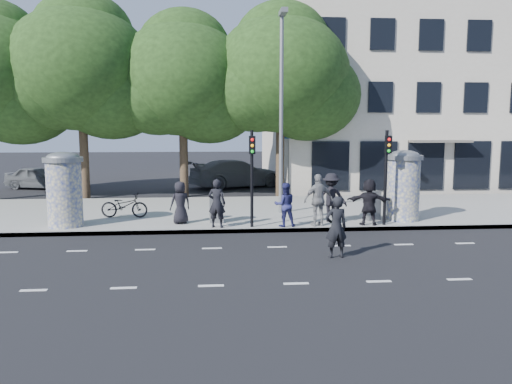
{
  "coord_description": "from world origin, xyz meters",
  "views": [
    {
      "loc": [
        -1.88,
        -13.45,
        3.69
      ],
      "look_at": [
        -0.48,
        3.5,
        1.44
      ],
      "focal_mm": 35.0,
      "sensor_mm": 36.0,
      "label": 1
    }
  ],
  "objects": [
    {
      "name": "ped_b",
      "position": [
        -1.83,
        3.85,
        1.01
      ],
      "size": [
        0.71,
        0.57,
        1.71
      ],
      "primitive_type": "imported",
      "rotation": [
        0.0,
        0.0,
        2.86
      ],
      "color": "black",
      "rests_on": "sidewalk"
    },
    {
      "name": "car_left",
      "position": [
        -12.3,
        16.87,
        0.67
      ],
      "size": [
        2.67,
        4.2,
        1.33
      ],
      "primitive_type": "imported",
      "rotation": [
        0.0,
        0.0,
        1.27
      ],
      "color": "#585B5F",
      "rests_on": "ground"
    },
    {
      "name": "traffic_pole_far",
      "position": [
        4.2,
        3.79,
        2.23
      ],
      "size": [
        0.22,
        0.31,
        3.4
      ],
      "color": "black",
      "rests_on": "sidewalk"
    },
    {
      "name": "sidewalk",
      "position": [
        0.0,
        7.5,
        0.07
      ],
      "size": [
        40.0,
        8.0,
        0.15
      ],
      "primitive_type": "cube",
      "color": "gray",
      "rests_on": "ground"
    },
    {
      "name": "ped_e",
      "position": [
        1.78,
        3.85,
        1.08
      ],
      "size": [
        1.21,
        0.86,
        1.86
      ],
      "primitive_type": "imported",
      "rotation": [
        0.0,
        0.0,
        3.38
      ],
      "color": "gray",
      "rests_on": "sidewalk"
    },
    {
      "name": "tree_mid_left",
      "position": [
        -8.5,
        12.5,
        6.5
      ],
      "size": [
        7.2,
        7.2,
        9.57
      ],
      "color": "#38281C",
      "rests_on": "ground"
    },
    {
      "name": "curb",
      "position": [
        0.0,
        3.55,
        0.07
      ],
      "size": [
        40.0,
        0.1,
        0.16
      ],
      "primitive_type": "cube",
      "color": "slate",
      "rests_on": "ground"
    },
    {
      "name": "ground",
      "position": [
        0.0,
        0.0,
        0.0
      ],
      "size": [
        120.0,
        120.0,
        0.0
      ],
      "primitive_type": "plane",
      "color": "black",
      "rests_on": "ground"
    },
    {
      "name": "man_road",
      "position": [
        1.5,
        0.06,
        0.88
      ],
      "size": [
        0.69,
        0.5,
        1.75
      ],
      "primitive_type": "imported",
      "rotation": [
        0.0,
        0.0,
        3.27
      ],
      "color": "black",
      "rests_on": "ground"
    },
    {
      "name": "bicycle",
      "position": [
        -5.42,
        6.08,
        0.63
      ],
      "size": [
        0.82,
        1.87,
        0.95
      ],
      "primitive_type": "imported",
      "rotation": [
        0.0,
        0.0,
        1.47
      ],
      "color": "black",
      "rests_on": "sidewalk"
    },
    {
      "name": "traffic_pole_near",
      "position": [
        -0.6,
        3.79,
        2.23
      ],
      "size": [
        0.22,
        0.31,
        3.4
      ],
      "color": "black",
      "rests_on": "sidewalk"
    },
    {
      "name": "tree_center",
      "position": [
        1.5,
        12.3,
        6.31
      ],
      "size": [
        7.0,
        7.0,
        9.3
      ],
      "color": "#38281C",
      "rests_on": "ground"
    },
    {
      "name": "lane_dash_near",
      "position": [
        0.0,
        -2.2,
        0.0
      ],
      "size": [
        32.0,
        0.12,
        0.01
      ],
      "primitive_type": "cube",
      "color": "silver",
      "rests_on": "ground"
    },
    {
      "name": "ped_c",
      "position": [
        0.57,
        3.85,
        0.93
      ],
      "size": [
        0.79,
        0.64,
        1.56
      ],
      "primitive_type": "imported",
      "rotation": [
        0.0,
        0.0,
        3.21
      ],
      "color": "navy",
      "rests_on": "sidewalk"
    },
    {
      "name": "street_lamp",
      "position": [
        0.8,
        6.63,
        4.79
      ],
      "size": [
        0.25,
        0.93,
        8.0
      ],
      "color": "slate",
      "rests_on": "sidewalk"
    },
    {
      "name": "ad_column_right",
      "position": [
        5.2,
        4.7,
        1.54
      ],
      "size": [
        1.36,
        1.36,
        2.65
      ],
      "color": "beige",
      "rests_on": "sidewalk"
    },
    {
      "name": "car_right",
      "position": [
        -0.6,
        16.71,
        0.84
      ],
      "size": [
        4.47,
        6.23,
        1.67
      ],
      "primitive_type": "imported",
      "rotation": [
        0.0,
        0.0,
        1.99
      ],
      "color": "slate",
      "rests_on": "ground"
    },
    {
      "name": "lane_dash_far",
      "position": [
        0.0,
        1.4,
        0.0
      ],
      "size": [
        32.0,
        0.12,
        0.01
      ],
      "primitive_type": "cube",
      "color": "silver",
      "rests_on": "ground"
    },
    {
      "name": "ped_d",
      "position": [
        2.42,
        4.65,
        1.06
      ],
      "size": [
        1.32,
        1.01,
        1.81
      ],
      "primitive_type": "imported",
      "rotation": [
        0.0,
        0.0,
        2.82
      ],
      "color": "black",
      "rests_on": "sidewalk"
    },
    {
      "name": "cabinet_right",
      "position": [
        4.05,
        4.78,
        0.71
      ],
      "size": [
        0.63,
        0.55,
        1.12
      ],
      "primitive_type": "cube",
      "rotation": [
        0.0,
        0.0,
        0.35
      ],
      "color": "slate",
      "rests_on": "sidewalk"
    },
    {
      "name": "tree_near_left",
      "position": [
        -3.5,
        12.7,
        6.06
      ],
      "size": [
        6.8,
        6.8,
        8.97
      ],
      "color": "#38281C",
      "rests_on": "ground"
    },
    {
      "name": "ped_f",
      "position": [
        3.62,
        3.85,
        0.99
      ],
      "size": [
        1.63,
        0.82,
        1.68
      ],
      "primitive_type": "imported",
      "rotation": [
        0.0,
        0.0,
        2.97
      ],
      "color": "black",
      "rests_on": "sidewalk"
    },
    {
      "name": "ped_a",
      "position": [
        -3.16,
        4.67,
        0.93
      ],
      "size": [
        0.9,
        0.76,
        1.56
      ],
      "primitive_type": "imported",
      "rotation": [
        0.0,
        0.0,
        3.56
      ],
      "color": "black",
      "rests_on": "sidewalk"
    },
    {
      "name": "ad_column_left",
      "position": [
        -7.2,
        4.5,
        1.54
      ],
      "size": [
        1.36,
        1.36,
        2.65
      ],
      "color": "beige",
      "rests_on": "sidewalk"
    },
    {
      "name": "building",
      "position": [
        12.0,
        19.99,
        5.99
      ],
      "size": [
        20.3,
        15.85,
        12.0
      ],
      "color": "#BBB09D",
      "rests_on": "ground"
    },
    {
      "name": "cabinet_left",
      "position": [
        -1.84,
        4.79,
        0.69
      ],
      "size": [
        0.52,
        0.38,
        1.08
      ],
      "primitive_type": "cube",
      "rotation": [
        0.0,
        0.0,
        -0.01
      ],
      "color": "slate",
      "rests_on": "sidewalk"
    }
  ]
}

